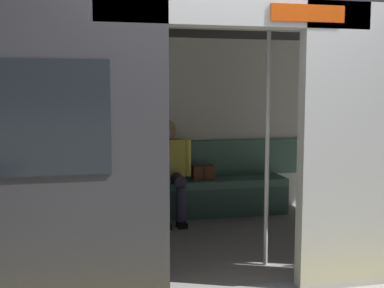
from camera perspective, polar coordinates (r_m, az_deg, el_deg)
The scene contains 7 objects.
train_car at distance 4.62m, azimuth -0.04°, elevation 6.29°, with size 6.40×2.75×2.28m.
bench_seat at distance 5.77m, azimuth -1.52°, elevation -5.41°, with size 2.67×0.44×0.45m.
person_seated at distance 5.64m, azimuth -2.78°, elevation -2.33°, with size 0.55×0.68×1.17m.
handbag at distance 5.83m, azimuth 1.33°, elevation -3.40°, with size 0.26×0.15×0.17m.
book at distance 5.72m, azimuth -6.20°, elevation -4.34°, with size 0.15×0.22×0.03m, color #B22D2D.
grab_pole_door at distance 3.79m, azimuth -3.00°, elevation -0.39°, with size 0.04×0.04×2.14m, color silver.
grab_pole_far at distance 4.12m, azimuth 8.95°, elevation 0.07°, with size 0.04×0.04×2.14m, color silver.
Camera 1 is at (1.03, 3.31, 1.51)m, focal length 44.85 mm.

